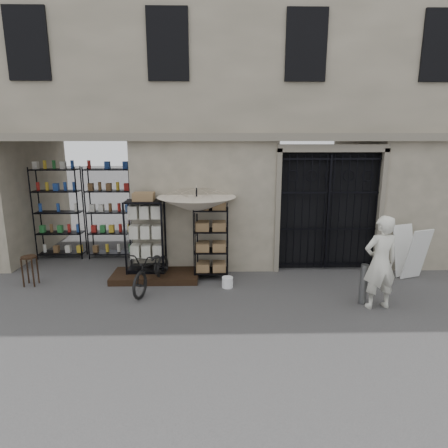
{
  "coord_description": "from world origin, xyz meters",
  "views": [
    {
      "loc": [
        -0.98,
        -6.76,
        3.2
      ],
      "look_at": [
        -0.8,
        1.4,
        1.35
      ],
      "focal_mm": 30.0,
      "sensor_mm": 36.0,
      "label": 1
    }
  ],
  "objects_px": {
    "white_bucket": "(227,282)",
    "steel_bollard": "(363,284)",
    "wire_rack": "(211,243)",
    "easel_sign": "(410,252)",
    "display_cabinet": "(146,240)",
    "wooden_stool": "(30,270)",
    "shopkeeper": "(376,307)",
    "market_umbrella": "(197,201)",
    "bicycle": "(153,288)"
  },
  "relations": [
    {
      "from": "white_bucket",
      "to": "steel_bollard",
      "type": "relative_size",
      "value": 0.3
    },
    {
      "from": "wire_rack",
      "to": "easel_sign",
      "type": "distance_m",
      "value": 4.67
    },
    {
      "from": "display_cabinet",
      "to": "wooden_stool",
      "type": "relative_size",
      "value": 2.7
    },
    {
      "from": "shopkeeper",
      "to": "wooden_stool",
      "type": "bearing_deg",
      "value": -18.04
    },
    {
      "from": "wooden_stool",
      "to": "display_cabinet",
      "type": "bearing_deg",
      "value": 10.84
    },
    {
      "from": "steel_bollard",
      "to": "easel_sign",
      "type": "height_order",
      "value": "easel_sign"
    },
    {
      "from": "market_umbrella",
      "to": "steel_bollard",
      "type": "bearing_deg",
      "value": -24.88
    },
    {
      "from": "white_bucket",
      "to": "easel_sign",
      "type": "height_order",
      "value": "easel_sign"
    },
    {
      "from": "display_cabinet",
      "to": "bicycle",
      "type": "height_order",
      "value": "display_cabinet"
    },
    {
      "from": "market_umbrella",
      "to": "white_bucket",
      "type": "xyz_separation_m",
      "value": [
        0.69,
        -0.66,
        -1.72
      ]
    },
    {
      "from": "display_cabinet",
      "to": "easel_sign",
      "type": "bearing_deg",
      "value": -14.87
    },
    {
      "from": "easel_sign",
      "to": "wooden_stool",
      "type": "bearing_deg",
      "value": 162.25
    },
    {
      "from": "market_umbrella",
      "to": "wooden_stool",
      "type": "xyz_separation_m",
      "value": [
        -3.71,
        -0.44,
        -1.48
      ]
    },
    {
      "from": "display_cabinet",
      "to": "market_umbrella",
      "type": "distance_m",
      "value": 1.52
    },
    {
      "from": "steel_bollard",
      "to": "wooden_stool",
      "type": "bearing_deg",
      "value": 171.08
    },
    {
      "from": "bicycle",
      "to": "easel_sign",
      "type": "relative_size",
      "value": 1.41
    },
    {
      "from": "steel_bollard",
      "to": "display_cabinet",
      "type": "bearing_deg",
      "value": 160.75
    },
    {
      "from": "display_cabinet",
      "to": "easel_sign",
      "type": "distance_m",
      "value": 6.2
    },
    {
      "from": "wooden_stool",
      "to": "steel_bollard",
      "type": "xyz_separation_m",
      "value": [
        7.06,
        -1.11,
        0.05
      ]
    },
    {
      "from": "white_bucket",
      "to": "steel_bollard",
      "type": "bearing_deg",
      "value": -18.49
    },
    {
      "from": "shopkeeper",
      "to": "bicycle",
      "type": "bearing_deg",
      "value": -20.87
    },
    {
      "from": "wire_rack",
      "to": "easel_sign",
      "type": "xyz_separation_m",
      "value": [
        4.67,
        -0.11,
        -0.23
      ]
    },
    {
      "from": "display_cabinet",
      "to": "steel_bollard",
      "type": "xyz_separation_m",
      "value": [
        4.55,
        -1.59,
        -0.5
      ]
    },
    {
      "from": "wire_rack",
      "to": "easel_sign",
      "type": "height_order",
      "value": "wire_rack"
    },
    {
      "from": "white_bucket",
      "to": "wire_rack",
      "type": "bearing_deg",
      "value": 120.5
    },
    {
      "from": "wire_rack",
      "to": "wooden_stool",
      "type": "relative_size",
      "value": 2.58
    },
    {
      "from": "easel_sign",
      "to": "white_bucket",
      "type": "bearing_deg",
      "value": 167.13
    },
    {
      "from": "display_cabinet",
      "to": "wire_rack",
      "type": "height_order",
      "value": "display_cabinet"
    },
    {
      "from": "wire_rack",
      "to": "steel_bollard",
      "type": "distance_m",
      "value": 3.42
    },
    {
      "from": "steel_bollard",
      "to": "shopkeeper",
      "type": "relative_size",
      "value": 0.45
    },
    {
      "from": "market_umbrella",
      "to": "shopkeeper",
      "type": "xyz_separation_m",
      "value": [
        3.56,
        -1.73,
        -1.84
      ]
    },
    {
      "from": "display_cabinet",
      "to": "bicycle",
      "type": "bearing_deg",
      "value": -84.4
    },
    {
      "from": "wooden_stool",
      "to": "shopkeeper",
      "type": "bearing_deg",
      "value": -10.03
    },
    {
      "from": "market_umbrella",
      "to": "easel_sign",
      "type": "relative_size",
      "value": 2.12
    },
    {
      "from": "white_bucket",
      "to": "market_umbrella",
      "type": "bearing_deg",
      "value": 135.97
    },
    {
      "from": "wooden_stool",
      "to": "shopkeeper",
      "type": "distance_m",
      "value": 7.4
    },
    {
      "from": "white_bucket",
      "to": "easel_sign",
      "type": "distance_m",
      "value": 4.36
    },
    {
      "from": "easel_sign",
      "to": "shopkeeper",
      "type": "bearing_deg",
      "value": -151.64
    },
    {
      "from": "market_umbrella",
      "to": "bicycle",
      "type": "xyz_separation_m",
      "value": [
        -0.95,
        -0.7,
        -1.84
      ]
    },
    {
      "from": "white_bucket",
      "to": "display_cabinet",
      "type": "bearing_deg",
      "value": 159.69
    },
    {
      "from": "wire_rack",
      "to": "white_bucket",
      "type": "relative_size",
      "value": 7.17
    },
    {
      "from": "bicycle",
      "to": "wooden_stool",
      "type": "bearing_deg",
      "value": -169.49
    },
    {
      "from": "easel_sign",
      "to": "wire_rack",
      "type": "bearing_deg",
      "value": 158.96
    },
    {
      "from": "white_bucket",
      "to": "shopkeeper",
      "type": "xyz_separation_m",
      "value": [
        2.88,
        -1.07,
        -0.12
      ]
    },
    {
      "from": "wire_rack",
      "to": "shopkeeper",
      "type": "distance_m",
      "value": 3.76
    },
    {
      "from": "easel_sign",
      "to": "bicycle",
      "type": "bearing_deg",
      "value": 165.62
    },
    {
      "from": "display_cabinet",
      "to": "shopkeeper",
      "type": "height_order",
      "value": "display_cabinet"
    },
    {
      "from": "market_umbrella",
      "to": "display_cabinet",
      "type": "bearing_deg",
      "value": 178.28
    },
    {
      "from": "market_umbrella",
      "to": "easel_sign",
      "type": "bearing_deg",
      "value": -1.7
    },
    {
      "from": "bicycle",
      "to": "steel_bollard",
      "type": "height_order",
      "value": "bicycle"
    }
  ]
}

